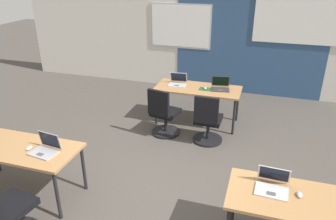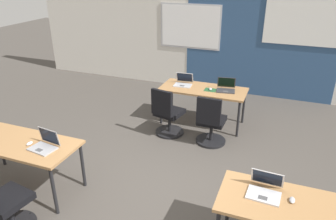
% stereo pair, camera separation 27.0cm
% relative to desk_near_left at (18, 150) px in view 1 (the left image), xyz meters
% --- Properties ---
extents(ground_plane, '(24.00, 24.00, 0.00)m').
position_rel_desk_near_left_xyz_m(ground_plane, '(1.75, 0.60, -0.66)').
color(ground_plane, '#47423D').
extents(back_wall_assembly, '(10.00, 0.27, 2.80)m').
position_rel_desk_near_left_xyz_m(back_wall_assembly, '(1.78, 4.80, 0.75)').
color(back_wall_assembly, silver).
rests_on(back_wall_assembly, ground).
extents(desk_near_left, '(1.60, 0.70, 0.72)m').
position_rel_desk_near_left_xyz_m(desk_near_left, '(0.00, 0.00, 0.00)').
color(desk_near_left, '#A37547').
rests_on(desk_near_left, ground).
extents(desk_near_right, '(1.60, 0.70, 0.72)m').
position_rel_desk_near_left_xyz_m(desk_near_right, '(3.50, 0.00, 0.00)').
color(desk_near_right, '#A37547').
rests_on(desk_near_right, ground).
extents(desk_far_center, '(1.60, 0.70, 0.72)m').
position_rel_desk_near_left_xyz_m(desk_far_center, '(1.75, 2.80, 0.00)').
color(desk_far_center, '#A37547').
rests_on(desk_far_center, ground).
extents(laptop_near_left_inner, '(0.36, 0.31, 0.24)m').
position_rel_desk_near_left_xyz_m(laptop_near_left_inner, '(0.43, -0.00, 0.11)').
color(laptop_near_left_inner, '#9E9EA3').
rests_on(laptop_near_left_inner, desk_near_left).
extents(mouse_near_left_inner, '(0.06, 0.10, 0.03)m').
position_rel_desk_near_left_xyz_m(mouse_near_left_inner, '(0.19, -0.01, 0.08)').
color(mouse_near_left_inner, silver).
rests_on(mouse_near_left_inner, desk_near_left).
extents(chair_near_left_inner, '(0.52, 0.57, 0.92)m').
position_rel_desk_near_left_xyz_m(chair_near_left_inner, '(0.41, -0.76, -0.28)').
color(chair_near_left_inner, black).
rests_on(chair_near_left_inner, ground).
extents(laptop_near_right_inner, '(0.35, 0.33, 0.22)m').
position_rel_desk_near_left_xyz_m(laptop_near_right_inner, '(3.14, 0.08, 0.11)').
color(laptop_near_right_inner, silver).
rests_on(laptop_near_right_inner, desk_near_right).
extents(mouse_near_right_inner, '(0.06, 0.10, 0.03)m').
position_rel_desk_near_left_xyz_m(mouse_near_right_inner, '(3.41, 0.05, 0.08)').
color(mouse_near_right_inner, '#B2B2B7').
rests_on(mouse_near_right_inner, desk_near_right).
extents(laptop_far_left, '(0.36, 0.35, 0.22)m').
position_rel_desk_near_left_xyz_m(laptop_far_left, '(1.33, 2.86, 0.11)').
color(laptop_far_left, '#B7B7BC').
rests_on(laptop_far_left, desk_far_center).
extents(chair_far_left, '(0.52, 0.58, 0.92)m').
position_rel_desk_near_left_xyz_m(chair_far_left, '(1.29, 2.12, -0.28)').
color(chair_far_left, black).
rests_on(chair_far_left, ground).
extents(laptop_far_right, '(0.37, 0.35, 0.23)m').
position_rel_desk_near_left_xyz_m(laptop_far_right, '(2.16, 2.86, 0.11)').
color(laptop_far_right, '#333338').
rests_on(laptop_far_right, desk_far_center).
extents(mousepad_far_right, '(0.22, 0.19, 0.00)m').
position_rel_desk_near_left_xyz_m(mousepad_far_right, '(1.89, 2.77, 0.06)').
color(mousepad_far_right, '#23512D').
rests_on(mousepad_far_right, desk_far_center).
extents(mouse_far_right, '(0.08, 0.11, 0.03)m').
position_rel_desk_near_left_xyz_m(mouse_far_right, '(1.89, 2.77, 0.08)').
color(mouse_far_right, '#B2B2B7').
rests_on(mouse_far_right, mousepad_far_right).
extents(chair_far_right, '(0.52, 0.54, 0.92)m').
position_rel_desk_near_left_xyz_m(chair_far_right, '(2.09, 2.07, -0.28)').
color(chair_far_right, black).
rests_on(chair_far_right, ground).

